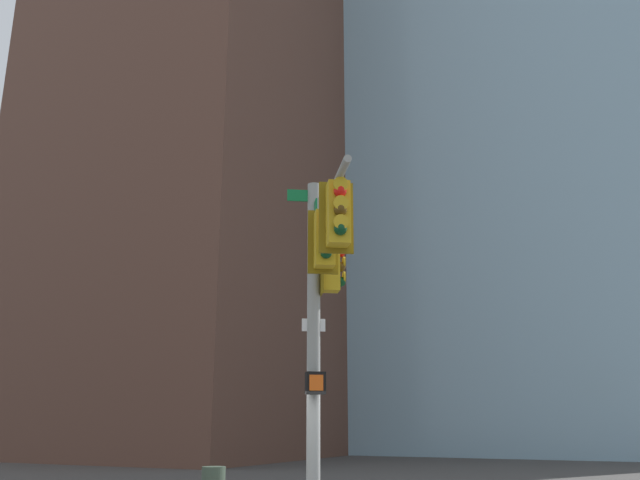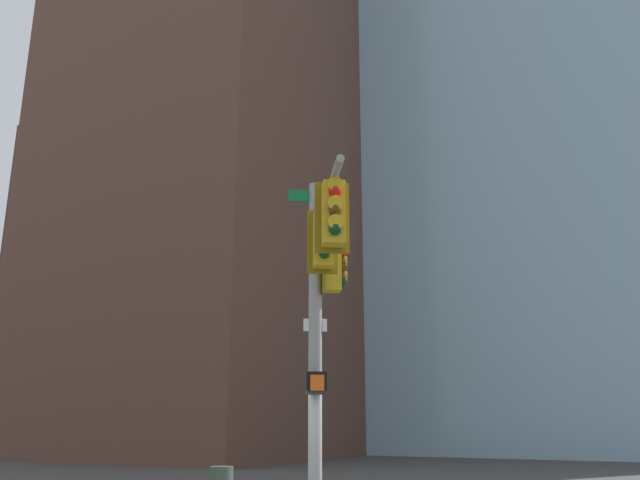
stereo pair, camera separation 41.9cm
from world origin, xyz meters
The scene contains 5 objects.
signal_pole_assembly centered at (-0.46, -0.56, 4.28)m, with size 3.64×2.64×6.61m.
building_brick_nearside centered at (25.32, 20.05, 29.30)m, with size 23.37×16.77×58.60m, color brown.
building_brick_midblock centered at (50.62, 11.61, 24.48)m, with size 17.16×18.11×48.95m, color brown.
building_glass_tower centered at (40.89, 6.98, 30.25)m, with size 25.11×33.78×60.49m, color #8CB2C6.
building_brick_farside centered at (41.46, 44.03, 15.85)m, with size 23.51×14.61×31.70m, color #4C3328.
Camera 2 is at (-10.89, -6.10, 1.95)m, focal length 37.16 mm.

